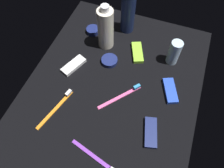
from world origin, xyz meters
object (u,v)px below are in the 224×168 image
deodorant_stick (174,52)px  cream_tin_left (109,61)px  snack_bar_lime (137,52)px  toothbrush_purple (97,159)px  snack_bar_blue (170,91)px  snack_bar_white (74,65)px  bodywash_bottle (106,28)px  snack_bar_navy (151,132)px  cream_tin_right (93,30)px  toothbrush_orange (57,107)px  lotion_bottle (128,13)px  toothbrush_pink (122,95)px

deodorant_stick → cream_tin_left: (9.17, -23.50, -4.49)cm
snack_bar_lime → cream_tin_left: cream_tin_left is taller
toothbrush_purple → deodorant_stick: bearing=163.7°
toothbrush_purple → snack_bar_blue: toothbrush_purple is taller
snack_bar_white → bodywash_bottle: bearing=175.1°
snack_bar_navy → cream_tin_left: 33.05cm
snack_bar_navy → cream_tin_right: (-36.43, -36.22, 0.31)cm
deodorant_stick → snack_bar_white: 39.92cm
toothbrush_purple → bodywash_bottle: bearing=-162.3°
toothbrush_orange → snack_bar_blue: (-20.35, 36.51, 0.14)cm
deodorant_stick → toothbrush_purple: (46.49, -13.57, -4.78)cm
bodywash_bottle → snack_bar_lime: (0.40, 14.09, -8.45)cm
snack_bar_blue → cream_tin_right: size_ratio=1.84×
toothbrush_purple → lotion_bottle: bearing=-171.0°
deodorant_stick → toothbrush_pink: deodorant_stick is taller
toothbrush_pink → deodorant_stick: bearing=148.8°
deodorant_stick → toothbrush_pink: size_ratio=0.74×
toothbrush_purple → snack_bar_navy: size_ratio=1.70×
bodywash_bottle → cream_tin_left: 12.79cm
snack_bar_navy → toothbrush_purple: bearing=-58.5°
snack_bar_lime → snack_bar_navy: same height
cream_tin_left → cream_tin_right: cream_tin_right is taller
toothbrush_purple → snack_bar_lime: size_ratio=1.70×
cream_tin_right → snack_bar_lime: bearing=77.2°
lotion_bottle → bodywash_bottle: lotion_bottle is taller
toothbrush_orange → cream_tin_left: toothbrush_orange is taller
snack_bar_lime → snack_bar_blue: 21.39cm
deodorant_stick → cream_tin_left: bearing=-68.7°
lotion_bottle → bodywash_bottle: size_ratio=1.03×
bodywash_bottle → cream_tin_right: bearing=-119.8°
snack_bar_white → snack_bar_navy: bearing=88.0°
deodorant_stick → toothbrush_orange: size_ratio=0.61×
lotion_bottle → snack_bar_blue: bearing=44.9°
bodywash_bottle → cream_tin_left: (8.51, 4.71, -8.31)cm
toothbrush_pink → snack_bar_navy: 16.85cm
cream_tin_right → snack_bar_white: bearing=0.3°
toothbrush_orange → snack_bar_navy: bearing=93.8°
toothbrush_pink → snack_bar_lime: size_ratio=1.40×
deodorant_stick → cream_tin_right: deodorant_stick is taller
cream_tin_right → cream_tin_left: bearing=44.2°
snack_bar_blue → cream_tin_right: cream_tin_right is taller
snack_bar_lime → snack_bar_navy: 34.41cm
bodywash_bottle → snack_bar_white: size_ratio=1.92×
snack_bar_navy → toothbrush_orange: bearing=-100.8°
deodorant_stick → toothbrush_orange: (34.73, -33.91, -4.78)cm
cream_tin_left → toothbrush_orange: bearing=-22.1°
bodywash_bottle → cream_tin_right: (-4.62, -8.08, -8.14)cm
snack_bar_lime → toothbrush_pink: bearing=-21.2°
snack_bar_white → snack_bar_navy: 39.60cm
snack_bar_white → cream_tin_left: size_ratio=1.58×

